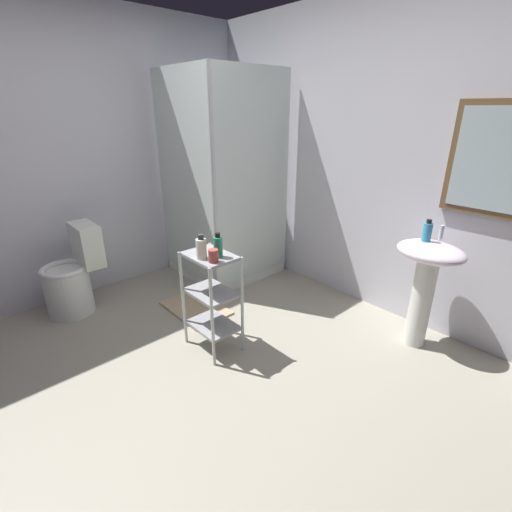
{
  "coord_description": "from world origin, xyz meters",
  "views": [
    {
      "loc": [
        1.65,
        -0.93,
        1.67
      ],
      "look_at": [
        0.08,
        0.5,
        0.8
      ],
      "focal_mm": 25.5,
      "sensor_mm": 36.0,
      "label": 1
    }
  ],
  "objects_px": {
    "shower_stall": "(224,233)",
    "hand_soap_bottle": "(427,232)",
    "pedestal_sink": "(426,274)",
    "toilet": "(73,278)",
    "bath_mat": "(196,308)",
    "lotion_bottle_white": "(201,248)",
    "rinse_cup": "(213,256)",
    "body_wash_bottle_green": "(218,246)",
    "storage_cart": "(212,294)"
  },
  "relations": [
    {
      "from": "toilet",
      "to": "bath_mat",
      "type": "distance_m",
      "value": 1.08
    },
    {
      "from": "shower_stall",
      "to": "lotion_bottle_white",
      "type": "xyz_separation_m",
      "value": [
        0.97,
        -0.91,
        0.35
      ]
    },
    {
      "from": "toilet",
      "to": "hand_soap_bottle",
      "type": "relative_size",
      "value": 4.95
    },
    {
      "from": "hand_soap_bottle",
      "to": "bath_mat",
      "type": "xyz_separation_m",
      "value": [
        -1.49,
        -0.96,
        -0.87
      ]
    },
    {
      "from": "lotion_bottle_white",
      "to": "body_wash_bottle_green",
      "type": "height_order",
      "value": "body_wash_bottle_green"
    },
    {
      "from": "toilet",
      "to": "rinse_cup",
      "type": "xyz_separation_m",
      "value": [
        1.35,
        0.52,
        0.47
      ]
    },
    {
      "from": "body_wash_bottle_green",
      "to": "storage_cart",
      "type": "bearing_deg",
      "value": -164.4
    },
    {
      "from": "lotion_bottle_white",
      "to": "rinse_cup",
      "type": "height_order",
      "value": "lotion_bottle_white"
    },
    {
      "from": "pedestal_sink",
      "to": "rinse_cup",
      "type": "xyz_separation_m",
      "value": [
        -0.87,
        -1.2,
        0.2
      ]
    },
    {
      "from": "hand_soap_bottle",
      "to": "rinse_cup",
      "type": "height_order",
      "value": "hand_soap_bottle"
    },
    {
      "from": "shower_stall",
      "to": "lotion_bottle_white",
      "type": "height_order",
      "value": "shower_stall"
    },
    {
      "from": "storage_cart",
      "to": "hand_soap_bottle",
      "type": "xyz_separation_m",
      "value": [
        0.94,
        1.16,
        0.44
      ]
    },
    {
      "from": "pedestal_sink",
      "to": "hand_soap_bottle",
      "type": "bearing_deg",
      "value": 171.52
    },
    {
      "from": "shower_stall",
      "to": "bath_mat",
      "type": "xyz_separation_m",
      "value": [
        0.4,
        -0.64,
        -0.45
      ]
    },
    {
      "from": "pedestal_sink",
      "to": "body_wash_bottle_green",
      "type": "xyz_separation_m",
      "value": [
        -0.92,
        -1.13,
        0.24
      ]
    },
    {
      "from": "shower_stall",
      "to": "lotion_bottle_white",
      "type": "relative_size",
      "value": 12.0
    },
    {
      "from": "hand_soap_bottle",
      "to": "lotion_bottle_white",
      "type": "bearing_deg",
      "value": -126.8
    },
    {
      "from": "pedestal_sink",
      "to": "storage_cart",
      "type": "xyz_separation_m",
      "value": [
        -0.99,
        -1.15,
        -0.14
      ]
    },
    {
      "from": "pedestal_sink",
      "to": "rinse_cup",
      "type": "distance_m",
      "value": 1.5
    },
    {
      "from": "shower_stall",
      "to": "toilet",
      "type": "xyz_separation_m",
      "value": [
        -0.28,
        -1.41,
        -0.15
      ]
    },
    {
      "from": "shower_stall",
      "to": "pedestal_sink",
      "type": "xyz_separation_m",
      "value": [
        1.94,
        0.31,
        0.12
      ]
    },
    {
      "from": "pedestal_sink",
      "to": "storage_cart",
      "type": "bearing_deg",
      "value": -130.79
    },
    {
      "from": "shower_stall",
      "to": "lotion_bottle_white",
      "type": "bearing_deg",
      "value": -43.28
    },
    {
      "from": "storage_cart",
      "to": "rinse_cup",
      "type": "height_order",
      "value": "rinse_cup"
    },
    {
      "from": "body_wash_bottle_green",
      "to": "rinse_cup",
      "type": "xyz_separation_m",
      "value": [
        0.05,
        -0.07,
        -0.03
      ]
    },
    {
      "from": "shower_stall",
      "to": "hand_soap_bottle",
      "type": "bearing_deg",
      "value": 9.66
    },
    {
      "from": "storage_cart",
      "to": "rinse_cup",
      "type": "distance_m",
      "value": 0.37
    },
    {
      "from": "storage_cart",
      "to": "rinse_cup",
      "type": "bearing_deg",
      "value": -24.21
    },
    {
      "from": "toilet",
      "to": "rinse_cup",
      "type": "height_order",
      "value": "rinse_cup"
    },
    {
      "from": "pedestal_sink",
      "to": "storage_cart",
      "type": "relative_size",
      "value": 1.09
    },
    {
      "from": "bath_mat",
      "to": "pedestal_sink",
      "type": "bearing_deg",
      "value": 31.83
    },
    {
      "from": "shower_stall",
      "to": "body_wash_bottle_green",
      "type": "xyz_separation_m",
      "value": [
        1.02,
        -0.82,
        0.35
      ]
    },
    {
      "from": "body_wash_bottle_green",
      "to": "rinse_cup",
      "type": "distance_m",
      "value": 0.09
    },
    {
      "from": "hand_soap_bottle",
      "to": "bath_mat",
      "type": "distance_m",
      "value": 1.97
    },
    {
      "from": "shower_stall",
      "to": "body_wash_bottle_green",
      "type": "bearing_deg",
      "value": -38.61
    },
    {
      "from": "pedestal_sink",
      "to": "hand_soap_bottle",
      "type": "xyz_separation_m",
      "value": [
        -0.05,
        0.01,
        0.3
      ]
    },
    {
      "from": "hand_soap_bottle",
      "to": "storage_cart",
      "type": "bearing_deg",
      "value": -129.1
    },
    {
      "from": "pedestal_sink",
      "to": "hand_soap_bottle",
      "type": "relative_size",
      "value": 5.27
    },
    {
      "from": "hand_soap_bottle",
      "to": "bath_mat",
      "type": "bearing_deg",
      "value": -147.09
    },
    {
      "from": "toilet",
      "to": "storage_cart",
      "type": "bearing_deg",
      "value": 25.23
    },
    {
      "from": "toilet",
      "to": "rinse_cup",
      "type": "relative_size",
      "value": 8.84
    },
    {
      "from": "shower_stall",
      "to": "rinse_cup",
      "type": "bearing_deg",
      "value": -39.77
    },
    {
      "from": "pedestal_sink",
      "to": "body_wash_bottle_green",
      "type": "distance_m",
      "value": 1.48
    },
    {
      "from": "rinse_cup",
      "to": "bath_mat",
      "type": "height_order",
      "value": "rinse_cup"
    },
    {
      "from": "toilet",
      "to": "storage_cart",
      "type": "xyz_separation_m",
      "value": [
        1.23,
        0.58,
        0.12
      ]
    },
    {
      "from": "storage_cart",
      "to": "body_wash_bottle_green",
      "type": "distance_m",
      "value": 0.39
    },
    {
      "from": "body_wash_bottle_green",
      "to": "rinse_cup",
      "type": "bearing_deg",
      "value": -57.34
    },
    {
      "from": "bath_mat",
      "to": "body_wash_bottle_green",
      "type": "bearing_deg",
      "value": -15.82
    },
    {
      "from": "shower_stall",
      "to": "pedestal_sink",
      "type": "height_order",
      "value": "shower_stall"
    },
    {
      "from": "lotion_bottle_white",
      "to": "rinse_cup",
      "type": "xyz_separation_m",
      "value": [
        0.1,
        0.02,
        -0.03
      ]
    }
  ]
}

